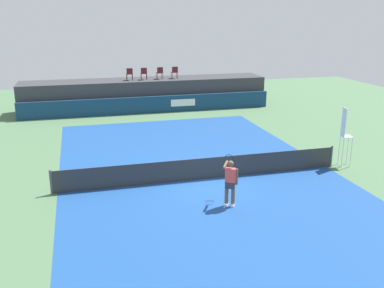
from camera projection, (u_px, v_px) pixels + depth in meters
ground_plane at (186, 158)px, 21.40m from camera, size 48.00×48.00×0.00m
court_inner at (203, 179)px, 18.63m from camera, size 12.00×22.00×0.00m
sponsor_wall at (150, 105)px, 30.95m from camera, size 18.00×0.22×1.20m
spectator_platform at (145, 94)px, 32.47m from camera, size 18.00×2.80×2.20m
spectator_chair_far_left at (130, 74)px, 31.39m from camera, size 0.45×0.45×0.89m
spectator_chair_left at (144, 73)px, 31.66m from camera, size 0.47×0.47×0.89m
spectator_chair_center at (160, 72)px, 32.00m from camera, size 0.46×0.46×0.89m
spectator_chair_right at (175, 72)px, 32.32m from camera, size 0.45×0.45×0.89m
umpire_chair at (345, 133)px, 19.88m from camera, size 0.52×0.52×2.76m
tennis_net at (203, 169)px, 18.49m from camera, size 12.40×0.02×0.95m
net_post_near at (51, 182)px, 16.95m from camera, size 0.10×0.10×1.00m
net_post_far at (331, 156)px, 20.02m from camera, size 0.10×0.10×1.00m
tennis_player at (230, 181)px, 15.78m from camera, size 0.69×1.26×1.77m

